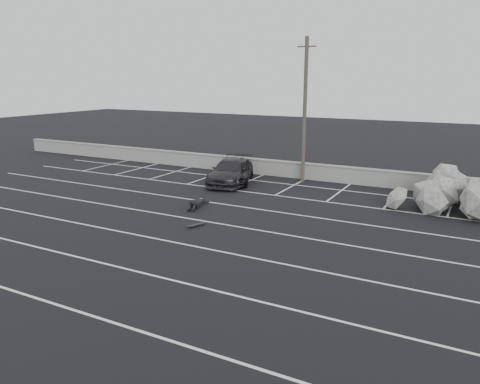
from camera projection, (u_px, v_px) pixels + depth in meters
The scene contains 10 objects.
ground at pixel (164, 240), 19.20m from camera, with size 120.00×120.00×0.00m, color black.
seawall at pixel (292, 169), 31.06m from camera, with size 50.00×0.45×1.06m.
stall_lines at pixel (217, 213), 23.01m from camera, with size 36.00×20.05×0.01m.
car_left at pixel (237, 170), 29.63m from camera, with size 1.79×4.46×1.52m, color black.
car_right at pixel (231, 171), 29.37m from camera, with size 2.11×5.19×1.51m, color black.
utility_pole at pixel (305, 110), 28.94m from camera, with size 1.18×0.24×8.89m.
trash_bin at pixel (479, 194), 24.97m from camera, with size 0.68×0.68×0.83m.
riprap_pile at pixel (462, 197), 23.34m from camera, with size 6.70×5.24×1.66m.
person at pixel (198, 201), 24.36m from camera, with size 1.64×2.69×0.50m, color black, non-canonical shape.
skateboard at pixel (196, 225), 20.94m from camera, with size 0.50×0.84×0.10m.
Camera 1 is at (11.33, -14.54, 6.53)m, focal length 35.00 mm.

